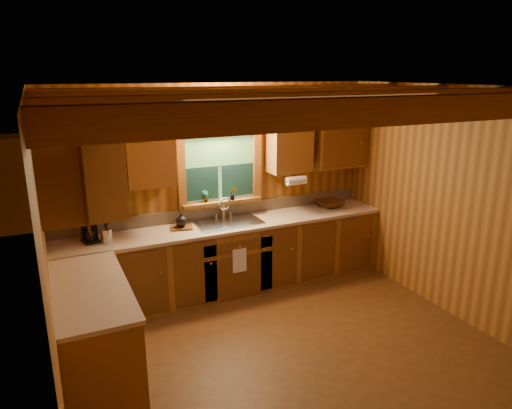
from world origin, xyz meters
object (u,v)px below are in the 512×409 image
object	(u,v)px
coffee_maker	(89,229)
wicker_basket	(330,204)
sink	(229,226)
cutting_board	(182,228)

from	to	relation	value
coffee_maker	wicker_basket	xyz separation A→B (m)	(3.20, -0.00, -0.10)
sink	coffee_maker	xyz separation A→B (m)	(-1.64, 0.06, 0.19)
cutting_board	wicker_basket	distance (m)	2.15
cutting_board	wicker_basket	xyz separation A→B (m)	(2.15, 0.02, 0.03)
sink	cutting_board	size ratio (longest dim) A/B	3.18
cutting_board	sink	bearing A→B (deg)	9.49
sink	coffee_maker	world-z (taller)	sink
sink	wicker_basket	distance (m)	1.56
sink	coffee_maker	size ratio (longest dim) A/B	2.85
coffee_maker	sink	bearing A→B (deg)	-13.85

